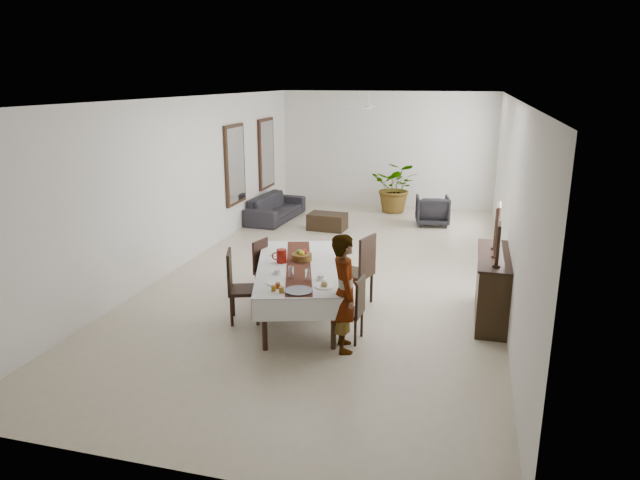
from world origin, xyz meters
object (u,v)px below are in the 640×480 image
at_px(dining_table_top, 299,268).
at_px(woman, 345,293).
at_px(red_pitcher, 281,256).
at_px(sideboard_body, 492,288).
at_px(sofa, 276,207).

bearing_deg(dining_table_top, woman, -63.19).
bearing_deg(dining_table_top, red_pitcher, 149.04).
distance_m(sideboard_body, sofa, 7.37).
bearing_deg(sofa, red_pitcher, -155.43).
relative_size(sideboard_body, sofa, 0.76).
height_order(dining_table_top, sofa, dining_table_top).
xyz_separation_m(dining_table_top, sofa, (-2.40, 5.77, -0.44)).
distance_m(dining_table_top, sofa, 6.27).
xyz_separation_m(woman, sofa, (-3.33, 6.74, -0.49)).
height_order(dining_table_top, woman, woman).
bearing_deg(red_pitcher, sofa, 110.23).
height_order(red_pitcher, woman, woman).
relative_size(red_pitcher, sideboard_body, 0.13).
xyz_separation_m(dining_table_top, woman, (0.93, -0.96, 0.05)).
xyz_separation_m(dining_table_top, red_pitcher, (-0.30, 0.07, 0.14)).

